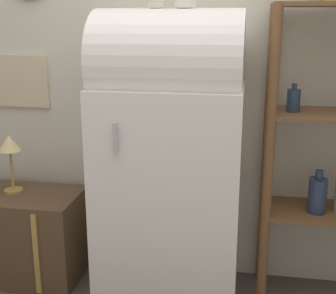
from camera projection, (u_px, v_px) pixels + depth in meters
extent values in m
cube|color=beige|center=(179.00, 51.00, 2.65)|extent=(7.00, 0.05, 2.70)
cube|color=#C6B793|center=(18.00, 81.00, 2.82)|extent=(0.39, 0.02, 0.31)
cube|color=white|center=(169.00, 194.00, 2.56)|extent=(0.76, 0.56, 1.20)
cylinder|color=white|center=(169.00, 62.00, 2.37)|extent=(0.75, 0.53, 0.53)
cylinder|color=#B7B7BC|center=(115.00, 139.00, 2.21)|extent=(0.02, 0.02, 0.16)
cube|color=brown|center=(20.00, 235.00, 2.83)|extent=(0.74, 0.42, 0.53)
cube|color=#AD8942|center=(36.00, 255.00, 2.59)|extent=(0.03, 0.01, 0.48)
cylinder|color=brown|center=(268.00, 169.00, 2.35)|extent=(0.05, 0.05, 1.61)
cylinder|color=brown|center=(267.00, 152.00, 2.64)|extent=(0.05, 0.05, 1.61)
cube|color=brown|center=(331.00, 212.00, 2.51)|extent=(0.73, 0.34, 0.02)
cylinder|color=#23334C|center=(317.00, 196.00, 2.46)|extent=(0.10, 0.10, 0.19)
cylinder|color=#23334C|center=(319.00, 175.00, 2.43)|extent=(0.04, 0.04, 0.05)
cylinder|color=brown|center=(318.00, 200.00, 2.49)|extent=(0.07, 0.07, 0.12)
cylinder|color=brown|center=(319.00, 186.00, 2.47)|extent=(0.03, 0.03, 0.03)
cylinder|color=#23334C|center=(293.00, 101.00, 2.37)|extent=(0.07, 0.07, 0.12)
cylinder|color=#23334C|center=(294.00, 86.00, 2.35)|extent=(0.03, 0.03, 0.03)
cylinder|color=#AD8942|center=(14.00, 191.00, 2.79)|extent=(0.11, 0.11, 0.02)
cylinder|color=#AD8942|center=(12.00, 170.00, 2.75)|extent=(0.02, 0.02, 0.24)
cone|color=#DBC184|center=(9.00, 143.00, 2.71)|extent=(0.13, 0.13, 0.09)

